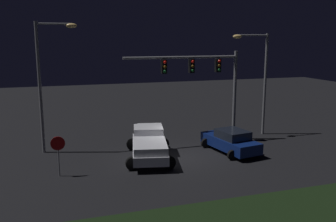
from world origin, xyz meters
name	(u,v)px	position (x,y,z in m)	size (l,w,h in m)	color
ground_plane	(182,157)	(0.00, 0.00, 0.00)	(80.00, 80.00, 0.00)	black
pickup_truck	(149,143)	(-2.01, 0.43, 1.00)	(3.64, 5.70, 1.80)	silver
car_sedan	(231,141)	(3.44, 0.05, 0.74)	(2.96, 4.64, 1.51)	navy
traffic_signal_gantry	(204,74)	(2.69, 2.89, 4.90)	(8.32, 0.56, 6.50)	slate
street_lamp_left	(47,72)	(-7.80, 3.68, 5.27)	(2.59, 0.44, 8.42)	slate
street_lamp_right	(258,71)	(7.41, 3.54, 4.95)	(2.96, 0.44, 7.76)	slate
stop_sign	(58,149)	(-7.45, -1.13, 1.56)	(0.76, 0.08, 2.23)	slate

